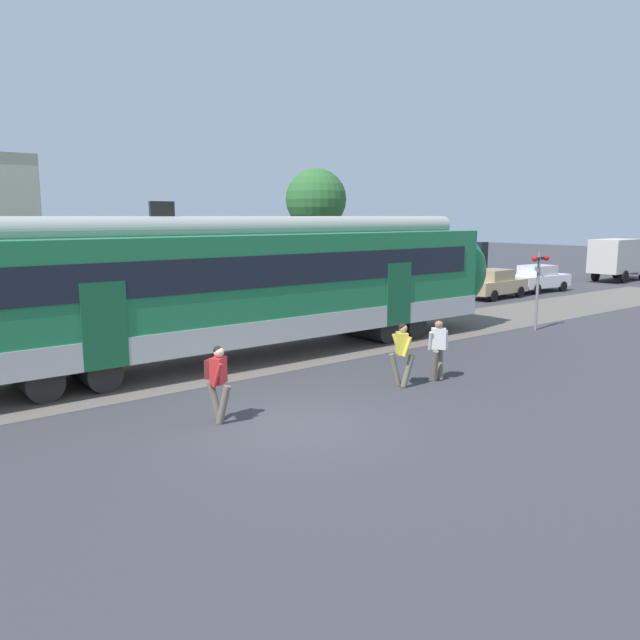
% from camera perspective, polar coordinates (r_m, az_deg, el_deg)
% --- Properties ---
extents(ground_plane, '(160.00, 160.00, 0.00)m').
position_cam_1_polar(ground_plane, '(13.24, -2.29, -9.63)').
color(ground_plane, '#38383D').
extents(pedestrian_red, '(0.51, 0.71, 1.67)m').
position_cam_1_polar(pedestrian_red, '(13.32, -9.35, -5.18)').
color(pedestrian_red, '#6B6051').
rests_on(pedestrian_red, ground).
extents(pedestrian_yellow, '(0.54, 0.66, 1.67)m').
position_cam_1_polar(pedestrian_yellow, '(16.02, 7.49, -2.74)').
color(pedestrian_yellow, '#6B6051').
rests_on(pedestrian_yellow, ground).
extents(pedestrian_white, '(0.67, 0.52, 1.67)m').
position_cam_1_polar(pedestrian_white, '(16.79, 10.74, -2.17)').
color(pedestrian_white, '#6B6051').
rests_on(pedestrian_white, ground).
extents(parked_car_black, '(4.09, 1.94, 1.54)m').
position_cam_1_polar(parked_car_black, '(30.72, 9.76, 2.71)').
color(parked_car_black, black).
rests_on(parked_car_black, ground).
extents(parked_car_tan, '(4.08, 1.91, 1.54)m').
position_cam_1_polar(parked_car_tan, '(34.48, 15.64, 3.22)').
color(parked_car_tan, tan).
rests_on(parked_car_tan, ground).
extents(parked_car_white, '(4.07, 1.90, 1.54)m').
position_cam_1_polar(parked_car_white, '(38.21, 19.33, 3.62)').
color(parked_car_white, silver).
rests_on(parked_car_white, ground).
extents(box_truck, '(5.31, 2.25, 2.82)m').
position_cam_1_polar(box_truck, '(46.67, 25.68, 5.16)').
color(box_truck, beige).
rests_on(box_truck, ground).
extents(crossing_signal, '(0.96, 0.22, 3.00)m').
position_cam_1_polar(crossing_signal, '(25.10, 19.35, 3.64)').
color(crossing_signal, gray).
rests_on(crossing_signal, ground).
extents(street_tree_right, '(3.30, 3.30, 6.88)m').
position_cam_1_polar(street_tree_right, '(34.38, -0.37, 10.92)').
color(street_tree_right, brown).
rests_on(street_tree_right, ground).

